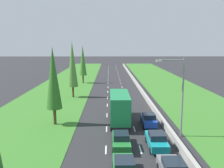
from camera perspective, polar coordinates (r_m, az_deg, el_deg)
ground_plane at (r=62.86m, az=0.63°, el=-0.27°), size 300.00×300.00×0.00m
grass_verge_left at (r=63.85m, az=-10.79°, el=-0.26°), size 14.00×140.00×0.04m
grass_verge_right at (r=64.79m, az=13.42°, el=-0.22°), size 14.00×140.00×0.04m
median_barrier at (r=63.18m, az=5.81°, el=0.13°), size 0.44×120.00×0.85m
lane_markings at (r=62.86m, az=0.63°, el=-0.26°), size 3.64×116.00×0.01m
green_sedan_centre_lane at (r=20.27m, az=2.87°, el=-19.31°), size 1.82×4.50×1.64m
green_sedan_centre_lane_third at (r=25.43m, az=2.14°, el=-13.11°), size 1.82×4.50×1.64m
green_box_truck_centre_lane at (r=32.62m, az=1.73°, el=-5.46°), size 2.46×9.40×4.18m
teal_sedan_right_lane_third at (r=25.81m, az=10.49°, el=-12.92°), size 1.82×4.50×1.64m
blue_hatchback_right_lane at (r=32.03m, az=8.66°, el=-8.36°), size 1.74×3.90×1.72m
poplar_tree_second at (r=31.98m, az=-13.70°, el=1.34°), size 2.06×2.06×10.32m
poplar_tree_third at (r=48.27m, az=-9.35°, el=4.64°), size 2.08×2.08×11.19m
poplar_tree_fourth at (r=65.98m, az=-6.93°, el=5.54°), size 2.06×2.06×10.28m
street_light_mast at (r=28.14m, az=15.69°, el=-1.84°), size 3.20×0.28×9.00m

